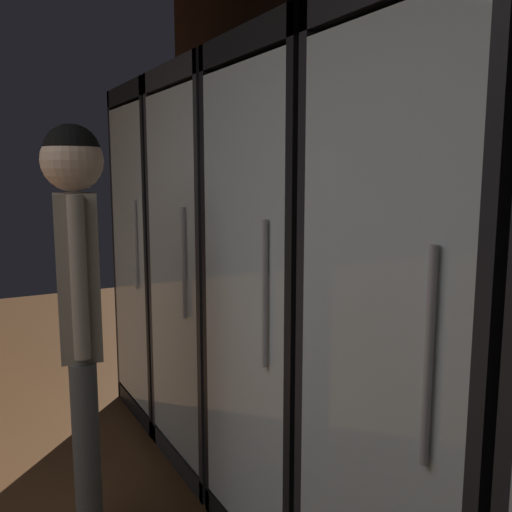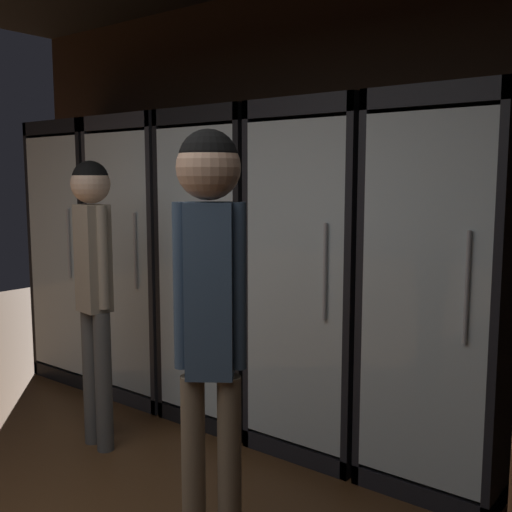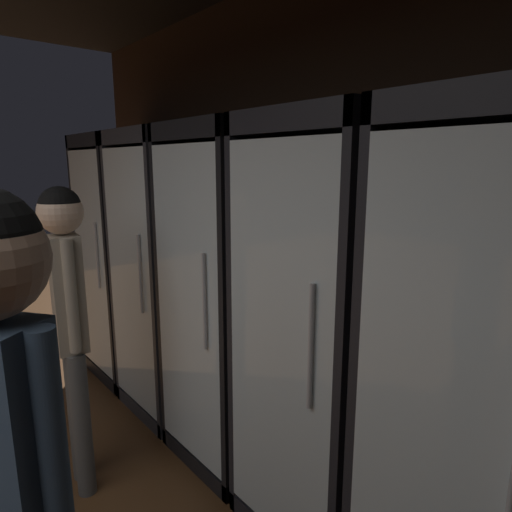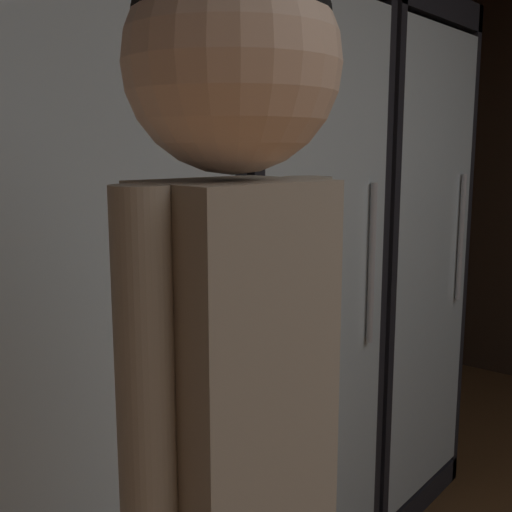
{
  "view_description": "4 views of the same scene",
  "coord_description": "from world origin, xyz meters",
  "px_view_note": "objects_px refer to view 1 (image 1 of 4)",
  "views": [
    {
      "loc": [
        1.12,
        1.42,
        1.5
      ],
      "look_at": [
        -1.2,
        2.7,
        1.09
      ],
      "focal_mm": 38.95,
      "sensor_mm": 36.0,
      "label": 1
    },
    {
      "loc": [
        1.87,
        -0.31,
        1.57
      ],
      "look_at": [
        -0.22,
        2.39,
        1.13
      ],
      "focal_mm": 42.53,
      "sensor_mm": 36.0,
      "label": 2
    },
    {
      "loc": [
        1.34,
        1.16,
        1.78
      ],
      "look_at": [
        -0.31,
        2.55,
        1.32
      ],
      "focal_mm": 30.89,
      "sensor_mm": 36.0,
      "label": 3
    },
    {
      "loc": [
        -1.43,
        1.38,
        1.46
      ],
      "look_at": [
        -0.05,
        2.51,
        1.14
      ],
      "focal_mm": 44.49,
      "sensor_mm": 36.0,
      "label": 4
    }
  ],
  "objects_px": {
    "cooler_far_left": "(186,257)",
    "cooler_center": "(322,305)",
    "cooler_left": "(240,275)",
    "shopper_near": "(78,290)",
    "cooler_right": "(469,354)"
  },
  "relations": [
    {
      "from": "cooler_center",
      "to": "cooler_right",
      "type": "height_order",
      "value": "same"
    },
    {
      "from": "cooler_left",
      "to": "cooler_center",
      "type": "bearing_deg",
      "value": -0.17
    },
    {
      "from": "shopper_near",
      "to": "cooler_far_left",
      "type": "bearing_deg",
      "value": 142.35
    },
    {
      "from": "cooler_far_left",
      "to": "cooler_center",
      "type": "distance_m",
      "value": 1.45
    },
    {
      "from": "cooler_center",
      "to": "shopper_near",
      "type": "distance_m",
      "value": 0.94
    },
    {
      "from": "cooler_far_left",
      "to": "shopper_near",
      "type": "xyz_separation_m",
      "value": [
        1.15,
        -0.89,
        0.1
      ]
    },
    {
      "from": "cooler_left",
      "to": "shopper_near",
      "type": "height_order",
      "value": "cooler_left"
    },
    {
      "from": "cooler_far_left",
      "to": "cooler_right",
      "type": "bearing_deg",
      "value": 0.03
    },
    {
      "from": "cooler_right",
      "to": "shopper_near",
      "type": "height_order",
      "value": "cooler_right"
    },
    {
      "from": "cooler_left",
      "to": "cooler_right",
      "type": "xyz_separation_m",
      "value": [
        1.44,
        -0.0,
        0.0
      ]
    },
    {
      "from": "cooler_far_left",
      "to": "cooler_right",
      "type": "xyz_separation_m",
      "value": [
        2.17,
        0.0,
        0.01
      ]
    },
    {
      "from": "cooler_far_left",
      "to": "cooler_left",
      "type": "height_order",
      "value": "same"
    },
    {
      "from": "cooler_left",
      "to": "cooler_center",
      "type": "distance_m",
      "value": 0.72
    },
    {
      "from": "cooler_center",
      "to": "cooler_right",
      "type": "xyz_separation_m",
      "value": [
        0.72,
        0.0,
        0.01
      ]
    },
    {
      "from": "cooler_right",
      "to": "shopper_near",
      "type": "xyz_separation_m",
      "value": [
        -1.02,
        -0.89,
        0.09
      ]
    }
  ]
}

